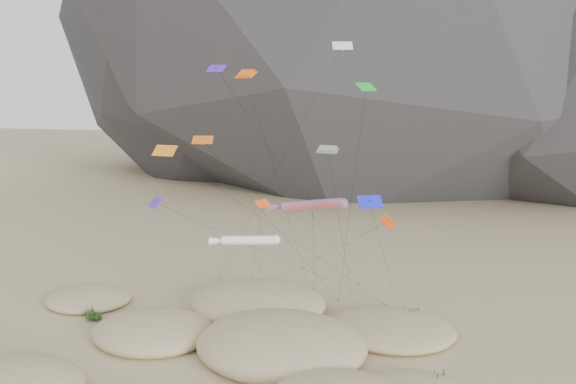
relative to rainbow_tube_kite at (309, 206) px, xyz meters
name	(u,v)px	position (x,y,z in m)	size (l,w,h in m)	color
ground	(232,380)	(-4.68, -11.84, -13.55)	(500.00, 500.00, 0.00)	#CCB789
dunes	(240,346)	(-5.49, -6.91, -12.77)	(49.12, 38.54, 4.40)	#CCB789
dune_grass	(232,352)	(-5.77, -8.43, -12.70)	(42.94, 27.11, 1.48)	black
kite_stakes	(314,289)	(-1.50, 11.65, -13.40)	(22.52, 6.63, 0.30)	#3F2D1E
rainbow_tube_kite	(309,206)	(0.00, 0.00, 0.00)	(8.47, 13.28, 14.49)	red
white_tube_kite	(246,240)	(-4.90, -6.23, -2.28)	(7.00, 19.60, 11.97)	white
orange_parafoil	(247,77)	(-7.97, 4.92, 13.03)	(6.68, 10.48, 27.40)	#FE5A0D
multi_parafoil	(328,152)	(1.40, 3.05, 5.26)	(3.31, 8.27, 19.46)	#FB541A
delta_kites	(272,158)	(-3.86, -0.33, 4.84)	(26.42, 20.65, 30.11)	orange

